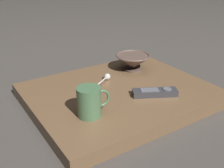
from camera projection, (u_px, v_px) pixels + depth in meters
ground_plane at (120, 100)px, 1.05m from camera, size 6.00×6.00×0.00m
table at (120, 94)px, 1.04m from camera, size 0.53×0.66×0.05m
cereal_bowl at (133, 61)px, 1.18m from camera, size 0.15×0.15×0.07m
coffee_mug at (90, 102)px, 0.84m from camera, size 0.07×0.11×0.10m
teaspoon at (106, 78)px, 1.09m from camera, size 0.08×0.12×0.03m
tv_remote_near at (155, 92)px, 0.97m from camera, size 0.11×0.16×0.02m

